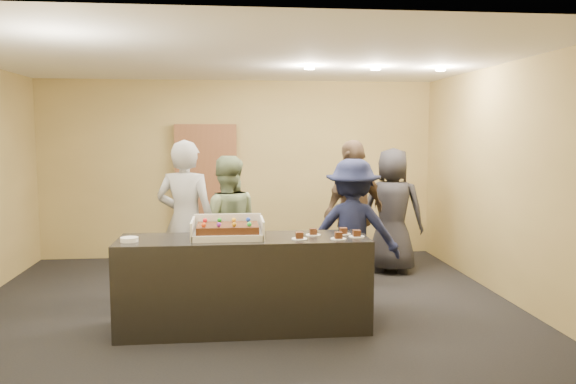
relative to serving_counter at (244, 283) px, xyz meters
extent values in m
plane|color=black|center=(0.02, 0.81, -0.45)|extent=(6.00, 6.00, 0.00)
plane|color=white|center=(0.02, 0.81, 2.25)|extent=(6.00, 6.00, 0.00)
cube|color=#9F884C|center=(0.02, 3.31, 0.90)|extent=(6.00, 0.04, 2.70)
cube|color=#9F884C|center=(0.02, -1.69, 0.90)|extent=(6.00, 0.04, 2.70)
cube|color=#9F884C|center=(3.02, 0.81, 0.90)|extent=(0.04, 5.00, 2.70)
cube|color=black|center=(0.00, 0.00, 0.00)|extent=(2.40, 0.71, 0.90)
cube|color=brown|center=(-0.48, 3.22, 0.57)|extent=(0.93, 0.15, 2.04)
cube|color=white|center=(-0.15, 0.00, 0.48)|extent=(0.66, 0.46, 0.06)
cube|color=white|center=(-0.49, 0.00, 0.54)|extent=(0.02, 0.46, 0.18)
cube|color=white|center=(0.18, 0.00, 0.54)|extent=(0.02, 0.46, 0.18)
cube|color=white|center=(-0.15, 0.23, 0.55)|extent=(0.66, 0.02, 0.20)
cube|color=#39210C|center=(-0.15, 0.00, 0.54)|extent=(0.58, 0.40, 0.07)
sphere|color=red|center=(-0.37, 0.14, 0.60)|extent=(0.04, 0.04, 0.04)
sphere|color=#178E18|center=(-0.23, 0.14, 0.60)|extent=(0.04, 0.04, 0.04)
sphere|color=gold|center=(-0.09, 0.14, 0.60)|extent=(0.04, 0.04, 0.04)
sphere|color=blue|center=(0.05, 0.14, 0.60)|extent=(0.04, 0.04, 0.04)
sphere|color=#FB4915|center=(-0.37, -0.14, 0.60)|extent=(0.04, 0.04, 0.04)
sphere|color=purple|center=(-0.23, -0.14, 0.60)|extent=(0.04, 0.04, 0.04)
sphere|color=orange|center=(-0.09, -0.14, 0.60)|extent=(0.04, 0.04, 0.04)
sphere|color=#29D04D|center=(0.05, -0.14, 0.60)|extent=(0.04, 0.04, 0.04)
cylinder|color=white|center=(-1.06, -0.10, 0.47)|extent=(0.16, 0.16, 0.04)
cylinder|color=white|center=(0.52, -0.14, 0.45)|extent=(0.15, 0.15, 0.01)
cube|color=#39210C|center=(0.52, -0.14, 0.49)|extent=(0.07, 0.06, 0.06)
cylinder|color=white|center=(0.69, 0.05, 0.45)|extent=(0.15, 0.15, 0.01)
cube|color=#39210C|center=(0.69, 0.05, 0.49)|extent=(0.07, 0.06, 0.06)
cylinder|color=white|center=(0.89, -0.18, 0.45)|extent=(0.15, 0.15, 0.01)
cube|color=#39210C|center=(0.89, -0.18, 0.49)|extent=(0.07, 0.06, 0.06)
cylinder|color=white|center=(0.99, 0.07, 0.45)|extent=(0.15, 0.15, 0.01)
cube|color=#39210C|center=(0.99, 0.07, 0.49)|extent=(0.07, 0.06, 0.06)
cylinder|color=white|center=(1.09, -0.09, 0.45)|extent=(0.15, 0.15, 0.01)
cube|color=#39210C|center=(1.09, -0.09, 0.49)|extent=(0.07, 0.06, 0.06)
imported|color=#A1A2A6|center=(-0.62, 0.94, 0.47)|extent=(0.75, 0.59, 1.83)
imported|color=gray|center=(-0.17, 1.14, 0.37)|extent=(0.80, 0.63, 1.64)
imported|color=#161B3D|center=(1.23, 0.73, 0.36)|extent=(1.17, 0.85, 1.62)
imported|color=brown|center=(1.43, 1.55, 0.46)|extent=(1.12, 1.01, 1.82)
imported|color=#242429|center=(2.07, 2.04, 0.40)|extent=(0.97, 0.81, 1.71)
cylinder|color=#FFEAC6|center=(0.82, 1.31, 2.22)|extent=(0.12, 0.12, 0.03)
cylinder|color=#FFEAC6|center=(1.62, 1.31, 2.22)|extent=(0.12, 0.12, 0.03)
cylinder|color=#FFEAC6|center=(2.42, 1.31, 2.22)|extent=(0.12, 0.12, 0.03)
camera|label=1|loc=(-0.13, -5.35, 1.45)|focal=35.00mm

